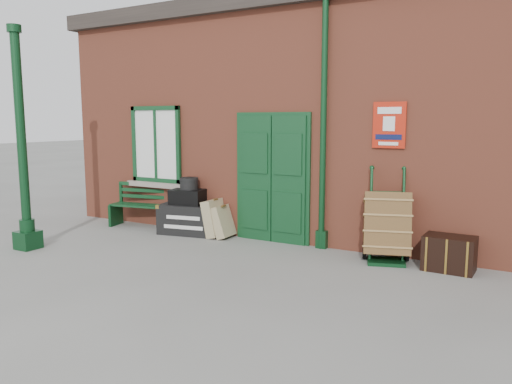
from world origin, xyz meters
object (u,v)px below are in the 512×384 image
Objects in this scene: bench at (147,204)px; porter_trolley at (387,226)px; houdini_trunk at (190,219)px; dark_trunk at (449,253)px.

bench is 1.09× the size of porter_trolley.
dark_trunk is (4.63, -0.09, -0.03)m from houdini_trunk.
bench is at bearing 160.87° from porter_trolley.
porter_trolley reaches higher than houdini_trunk.
porter_trolley is at bearing -11.87° from bench.
bench is 5.76m from dark_trunk.
houdini_trunk is (1.12, -0.07, -0.18)m from bench.
houdini_trunk is 3.72m from porter_trolley.
houdini_trunk reaches higher than dark_trunk.
houdini_trunk is 4.63m from dark_trunk.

